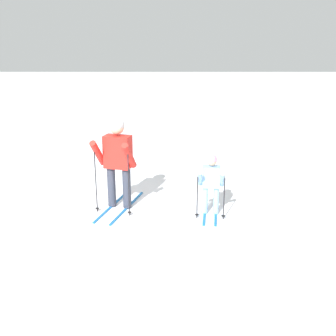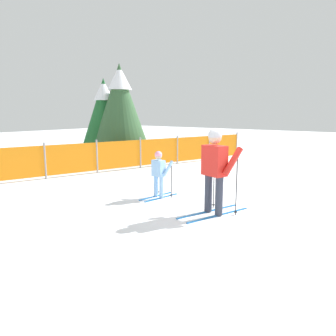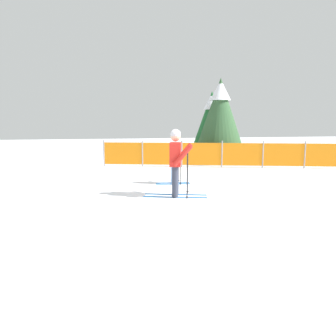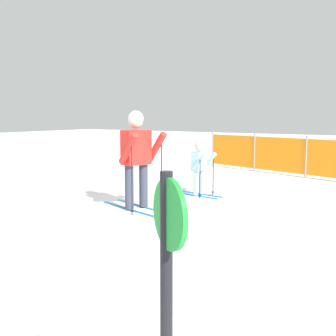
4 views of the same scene
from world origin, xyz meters
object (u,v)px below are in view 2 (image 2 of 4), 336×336
(conifer_near, at_px, (104,111))
(conifer_far, at_px, (120,102))
(skier_child, at_px, (159,171))
(safety_fence, at_px, (140,153))
(skier_adult, at_px, (215,164))

(conifer_near, bearing_deg, conifer_far, -80.69)
(skier_child, bearing_deg, conifer_far, 61.76)
(conifer_near, bearing_deg, safety_fence, -97.23)
(safety_fence, bearing_deg, conifer_far, 73.89)
(skier_adult, bearing_deg, skier_child, 96.07)
(safety_fence, height_order, conifer_far, conifer_far)
(skier_adult, distance_m, conifer_near, 7.98)
(skier_adult, relative_size, skier_child, 1.53)
(skier_adult, distance_m, safety_fence, 5.84)
(skier_adult, relative_size, conifer_near, 0.51)
(safety_fence, relative_size, conifer_near, 2.90)
(safety_fence, relative_size, conifer_far, 2.51)
(skier_adult, bearing_deg, conifer_near, 80.81)
(safety_fence, xyz_separation_m, conifer_far, (0.41, 1.43, 1.86))
(skier_child, relative_size, safety_fence, 0.12)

